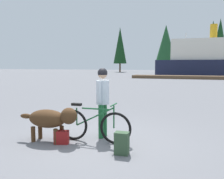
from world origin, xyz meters
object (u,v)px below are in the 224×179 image
person_cyclist (103,96)px  handbag_pannier (62,137)px  bicycle (93,125)px  sailboat_moored (185,73)px  dog (51,119)px  backpack (122,143)px

person_cyclist → handbag_pannier: (-0.71, -0.81, -0.89)m
bicycle → sailboat_moored: bearing=88.5°
bicycle → person_cyclist: 0.80m
handbag_pannier → bicycle: bearing=28.3°
dog → handbag_pannier: (0.31, -0.06, -0.39)m
handbag_pannier → sailboat_moored: bearing=87.5°
bicycle → backpack: (0.85, -0.55, -0.17)m
dog → backpack: size_ratio=3.30×
bicycle → person_cyclist: bearing=81.8°
sailboat_moored → person_cyclist: bearing=-91.5°
bicycle → person_cyclist: size_ratio=1.05×
dog → backpack: dog is taller
dog → backpack: bearing=-8.5°
backpack → handbag_pannier: size_ratio=1.43×
backpack → person_cyclist: bearing=127.7°
bicycle → dog: bicycle is taller
dog → backpack: 1.85m
dog → sailboat_moored: bearing=87.1°
sailboat_moored → bicycle: bearing=-91.5°
dog → backpack: (1.80, -0.27, -0.32)m
bicycle → dog: 1.00m
person_cyclist → sailboat_moored: sailboat_moored is taller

